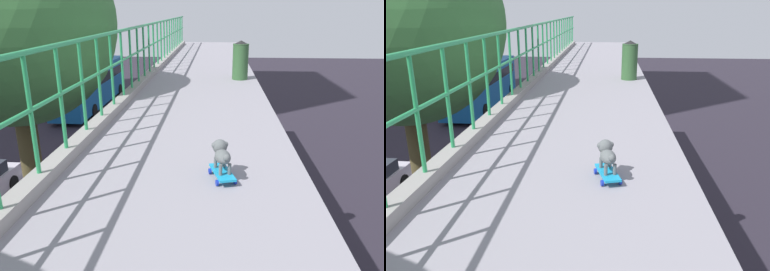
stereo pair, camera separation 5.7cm
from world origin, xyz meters
TOP-DOWN VIEW (x-y plane):
  - car_red_taxi_fifth at (-4.92, 8.17)m, footprint 1.95×4.15m
  - city_bus at (-8.42, 27.66)m, footprint 2.50×11.85m
  - roadside_tree_mid at (-2.64, 6.35)m, footprint 4.17×4.17m
  - toy_skateboard at (1.55, 2.37)m, footprint 0.30×0.47m
  - small_dog at (1.54, 2.42)m, footprint 0.23×0.38m
  - litter_bin at (2.04, 8.16)m, footprint 0.39×0.39m

SIDE VIEW (x-z plane):
  - car_red_taxi_fifth at x=-4.92m, z-range -0.09..1.60m
  - city_bus at x=-8.42m, z-range 0.22..3.53m
  - toy_skateboard at x=1.55m, z-range 5.80..5.88m
  - small_dog at x=1.54m, z-range 5.89..6.19m
  - litter_bin at x=2.04m, z-range 5.79..6.72m
  - roadside_tree_mid at x=-2.64m, z-range 2.48..11.70m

